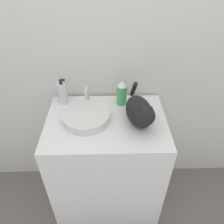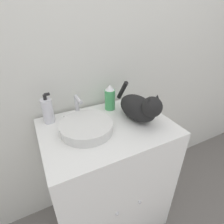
% 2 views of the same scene
% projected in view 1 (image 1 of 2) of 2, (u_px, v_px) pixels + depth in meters
% --- Properties ---
extents(wall_back, '(6.00, 0.05, 2.50)m').
position_uv_depth(wall_back, '(105.00, 50.00, 1.44)').
color(wall_back, silver).
rests_on(wall_back, ground_plane).
extents(vanity_cabinet, '(0.77, 0.57, 0.92)m').
position_uv_depth(vanity_cabinet, '(107.00, 166.00, 1.68)').
color(vanity_cabinet, white).
rests_on(vanity_cabinet, ground_plane).
extents(sink_basin, '(0.30, 0.30, 0.06)m').
position_uv_depth(sink_basin, '(86.00, 116.00, 1.38)').
color(sink_basin, silver).
rests_on(sink_basin, vanity_cabinet).
extents(faucet, '(0.18, 0.11, 0.16)m').
position_uv_depth(faucet, '(87.00, 97.00, 1.48)').
color(faucet, silver).
rests_on(faucet, vanity_cabinet).
extents(cat, '(0.19, 0.38, 0.21)m').
position_uv_depth(cat, '(140.00, 112.00, 1.32)').
color(cat, black).
rests_on(cat, vanity_cabinet).
extents(soap_bottle, '(0.07, 0.07, 0.19)m').
position_uv_depth(soap_bottle, '(63.00, 93.00, 1.50)').
color(soap_bottle, silver).
rests_on(soap_bottle, vanity_cabinet).
extents(spray_bottle, '(0.07, 0.07, 0.18)m').
position_uv_depth(spray_bottle, '(122.00, 93.00, 1.49)').
color(spray_bottle, '#4CB266').
rests_on(spray_bottle, vanity_cabinet).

